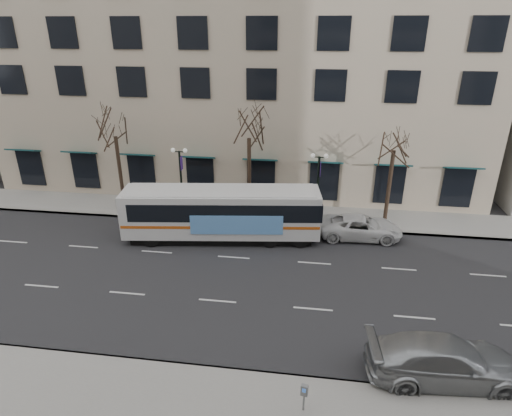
% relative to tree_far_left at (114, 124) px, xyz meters
% --- Properties ---
extents(ground, '(160.00, 160.00, 0.00)m').
position_rel_tree_far_left_xyz_m(ground, '(10.00, -8.80, -6.70)').
color(ground, black).
rests_on(ground, ground).
extents(sidewalk_far, '(80.00, 4.00, 0.15)m').
position_rel_tree_far_left_xyz_m(sidewalk_far, '(15.00, 0.20, -6.62)').
color(sidewalk_far, gray).
rests_on(sidewalk_far, ground).
extents(building_hotel, '(40.00, 20.00, 24.00)m').
position_rel_tree_far_left_xyz_m(building_hotel, '(8.00, 12.20, 5.30)').
color(building_hotel, '#C1AB93').
rests_on(building_hotel, ground).
extents(tree_far_left, '(3.60, 3.60, 8.34)m').
position_rel_tree_far_left_xyz_m(tree_far_left, '(0.00, 0.00, 0.00)').
color(tree_far_left, black).
rests_on(tree_far_left, ground).
extents(tree_far_mid, '(3.60, 3.60, 8.55)m').
position_rel_tree_far_left_xyz_m(tree_far_mid, '(10.00, 0.00, 0.21)').
color(tree_far_mid, black).
rests_on(tree_far_mid, ground).
extents(tree_far_right, '(3.60, 3.60, 8.06)m').
position_rel_tree_far_left_xyz_m(tree_far_right, '(20.00, 0.00, -0.28)').
color(tree_far_right, black).
rests_on(tree_far_right, ground).
extents(lamp_post_left, '(1.22, 0.45, 5.21)m').
position_rel_tree_far_left_xyz_m(lamp_post_left, '(5.01, -0.60, -3.75)').
color(lamp_post_left, black).
rests_on(lamp_post_left, ground).
extents(lamp_post_right, '(1.22, 0.45, 5.21)m').
position_rel_tree_far_left_xyz_m(lamp_post_right, '(15.01, -0.60, -3.75)').
color(lamp_post_right, black).
rests_on(lamp_post_right, ground).
extents(city_bus, '(13.19, 4.43, 3.51)m').
position_rel_tree_far_left_xyz_m(city_bus, '(8.84, -4.01, -4.78)').
color(city_bus, silver).
rests_on(city_bus, ground).
extents(silver_car, '(6.44, 3.05, 1.81)m').
position_rel_tree_far_left_xyz_m(silver_car, '(20.29, -15.00, -5.79)').
color(silver_car, '#9B9FA2').
rests_on(silver_car, ground).
extents(white_pickup, '(5.58, 2.77, 1.52)m').
position_rel_tree_far_left_xyz_m(white_pickup, '(18.02, -2.60, -5.94)').
color(white_pickup, white).
rests_on(white_pickup, ground).
extents(pay_station, '(0.29, 0.21, 1.20)m').
position_rel_tree_far_left_xyz_m(pay_station, '(14.74, -17.53, -5.68)').
color(pay_station, slate).
rests_on(pay_station, sidewalk_near).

